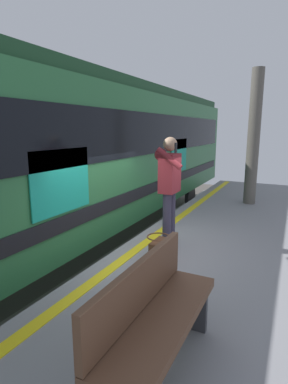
# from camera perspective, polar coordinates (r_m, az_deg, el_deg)

# --- Properties ---
(ground_plane) EXTENTS (23.63, 23.63, 0.00)m
(ground_plane) POSITION_cam_1_polar(r_m,az_deg,el_deg) (5.70, -3.42, -19.32)
(ground_plane) COLOR #4C4742
(platform) EXTENTS (14.41, 3.92, 1.03)m
(platform) POSITION_cam_1_polar(r_m,az_deg,el_deg) (4.90, 17.98, -18.57)
(platform) COLOR gray
(platform) RESTS_ON ground
(safety_line) EXTENTS (14.12, 0.16, 0.01)m
(safety_line) POSITION_cam_1_polar(r_m,az_deg,el_deg) (5.11, -0.59, -10.12)
(safety_line) COLOR yellow
(safety_line) RESTS_ON platform
(track_rail_near) EXTENTS (18.74, 0.08, 0.16)m
(track_rail_near) POSITION_cam_1_polar(r_m,az_deg,el_deg) (6.26, -13.05, -15.80)
(track_rail_near) COLOR slate
(track_rail_near) RESTS_ON ground
(track_rail_far) EXTENTS (18.74, 0.08, 0.16)m
(track_rail_far) POSITION_cam_1_polar(r_m,az_deg,el_deg) (7.18, -22.17, -12.65)
(track_rail_far) COLOR slate
(track_rail_far) RESTS_ON ground
(train_carriage) EXTENTS (13.85, 2.77, 3.83)m
(train_carriage) POSITION_cam_1_polar(r_m,az_deg,el_deg) (7.19, -10.74, 7.64)
(train_carriage) COLOR #2D723F
(train_carriage) RESTS_ON ground
(passenger) EXTENTS (0.57, 0.55, 1.79)m
(passenger) POSITION_cam_1_polar(r_m,az_deg,el_deg) (4.87, 4.74, 1.68)
(passenger) COLOR #383347
(passenger) RESTS_ON platform
(handbag) EXTENTS (0.39, 0.35, 0.35)m
(handbag) POSITION_cam_1_polar(r_m,az_deg,el_deg) (4.62, 2.72, -10.42)
(handbag) COLOR #59331E
(handbag) RESTS_ON platform
(station_column) EXTENTS (0.30, 0.30, 3.36)m
(station_column) POSITION_cam_1_polar(r_m,az_deg,el_deg) (8.23, 19.86, 9.48)
(station_column) COLOR #59544C
(station_column) RESTS_ON platform
(bench) EXTENTS (1.55, 0.44, 0.90)m
(bench) POSITION_cam_1_polar(r_m,az_deg,el_deg) (2.56, 2.00, -21.83)
(bench) COLOR brown
(bench) RESTS_ON platform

